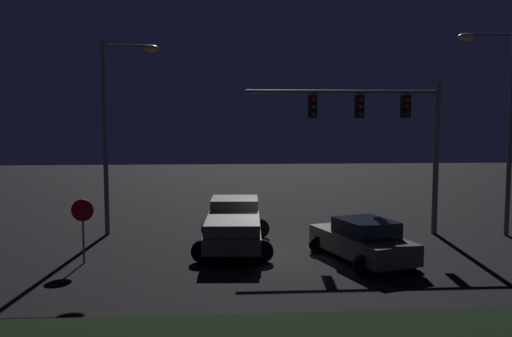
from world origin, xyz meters
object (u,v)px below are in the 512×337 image
Objects in this scene: pickup_truck at (234,222)px; traffic_signal_gantry at (381,121)px; street_lamp_right at (500,110)px; stop_sign at (83,219)px; car_sedan at (362,240)px; street_lamp_left at (116,115)px.

traffic_signal_gantry is (6.33, 2.08, 3.90)m from pickup_truck.
street_lamp_right reaches higher than stop_sign.
street_lamp_right reaches higher than pickup_truck.
pickup_truck is 5.58m from stop_sign.
traffic_signal_gantry is at bearing 18.98° from stop_sign.
street_lamp_right is at bearing -79.21° from car_sedan.
car_sedan is at bearing -113.67° from traffic_signal_gantry.
traffic_signal_gantry is at bearing -3.77° from street_lamp_left.
pickup_truck is 12.12m from street_lamp_right.
street_lamp_right is (6.79, 3.74, 4.62)m from car_sedan.
street_lamp_right is (4.89, -0.60, 0.46)m from traffic_signal_gantry.
car_sedan is 9.02m from street_lamp_right.
pickup_truck is at bearing -161.79° from traffic_signal_gantry.
street_lamp_left reaches higher than car_sedan.
traffic_signal_gantry is 11.29m from street_lamp_left.
street_lamp_right is 17.20m from stop_sign.
car_sedan is (4.42, -2.26, -0.26)m from pickup_truck.
stop_sign is at bearing 113.04° from pickup_truck.
car_sedan is 2.13× the size of stop_sign.
pickup_truck is at bearing -29.79° from street_lamp_left.
street_lamp_left is at bearing 175.24° from street_lamp_right.
street_lamp_left is 0.95× the size of street_lamp_right.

